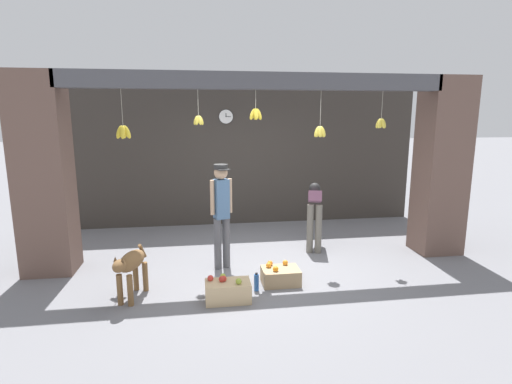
# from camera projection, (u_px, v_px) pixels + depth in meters

# --- Properties ---
(ground_plane) EXTENTS (60.00, 60.00, 0.00)m
(ground_plane) POSITION_uv_depth(u_px,v_px,m) (260.00, 267.00, 6.09)
(ground_plane) COLOR slate
(shop_back_wall) EXTENTS (7.43, 0.12, 2.87)m
(shop_back_wall) POSITION_uv_depth(u_px,v_px,m) (241.00, 156.00, 8.30)
(shop_back_wall) COLOR #38332D
(shop_back_wall) RESTS_ON ground_plane
(shop_pillar_left) EXTENTS (0.70, 0.60, 2.87)m
(shop_pillar_left) POSITION_uv_depth(u_px,v_px,m) (44.00, 175.00, 5.66)
(shop_pillar_left) COLOR brown
(shop_pillar_left) RESTS_ON ground_plane
(shop_pillar_right) EXTENTS (0.70, 0.60, 2.87)m
(shop_pillar_right) POSITION_uv_depth(u_px,v_px,m) (441.00, 167.00, 6.54)
(shop_pillar_right) COLOR brown
(shop_pillar_right) RESTS_ON ground_plane
(storefront_awning) EXTENTS (5.53, 0.26, 0.94)m
(storefront_awning) POSITION_uv_depth(u_px,v_px,m) (259.00, 83.00, 5.68)
(storefront_awning) COLOR #4C4C51
(dog) EXTENTS (0.38, 0.80, 0.65)m
(dog) POSITION_uv_depth(u_px,v_px,m) (131.00, 265.00, 4.96)
(dog) COLOR brown
(dog) RESTS_ON ground_plane
(shopkeeper) EXTENTS (0.33, 0.29, 1.58)m
(shopkeeper) POSITION_uv_depth(u_px,v_px,m) (221.00, 209.00, 5.88)
(shopkeeper) COLOR #56565B
(shopkeeper) RESTS_ON ground_plane
(worker_stooping) EXTENTS (0.40, 0.81, 1.08)m
(worker_stooping) POSITION_uv_depth(u_px,v_px,m) (315.00, 208.00, 6.81)
(worker_stooping) COLOR #6B665B
(worker_stooping) RESTS_ON ground_plane
(fruit_crate_oranges) EXTENTS (0.51, 0.37, 0.29)m
(fruit_crate_oranges) POSITION_uv_depth(u_px,v_px,m) (280.00, 276.00, 5.47)
(fruit_crate_oranges) COLOR tan
(fruit_crate_oranges) RESTS_ON ground_plane
(fruit_crate_apples) EXTENTS (0.56, 0.33, 0.32)m
(fruit_crate_apples) POSITION_uv_depth(u_px,v_px,m) (228.00, 291.00, 4.96)
(fruit_crate_apples) COLOR tan
(fruit_crate_apples) RESTS_ON ground_plane
(water_bottle) EXTENTS (0.06, 0.06, 0.25)m
(water_bottle) POSITION_uv_depth(u_px,v_px,m) (256.00, 282.00, 5.25)
(water_bottle) COLOR #2D60AD
(water_bottle) RESTS_ON ground_plane
(wall_clock) EXTENTS (0.29, 0.03, 0.29)m
(wall_clock) POSITION_uv_depth(u_px,v_px,m) (226.00, 117.00, 8.03)
(wall_clock) COLOR black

